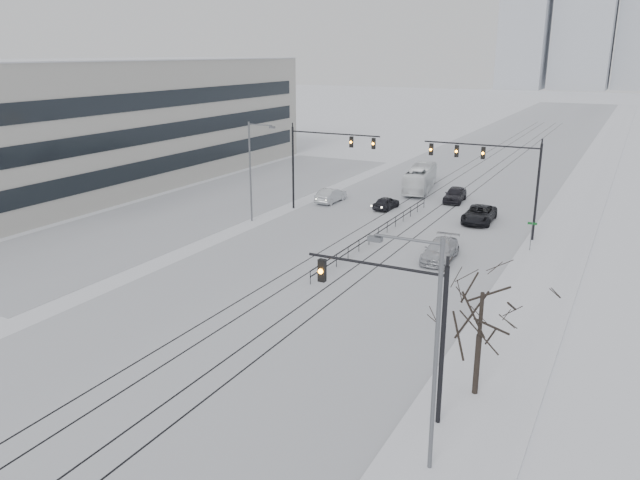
# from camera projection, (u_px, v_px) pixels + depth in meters

# --- Properties ---
(ground) EXTENTS (500.00, 500.00, 0.00)m
(ground) POSITION_uv_depth(u_px,v_px,m) (109.00, 420.00, 26.23)
(ground) COLOR silver
(ground) RESTS_ON ground
(road) EXTENTS (22.00, 260.00, 0.02)m
(road) POSITION_uv_depth(u_px,v_px,m) (470.00, 177.00, 77.29)
(road) COLOR silver
(road) RESTS_ON ground
(sidewalk_east) EXTENTS (5.00, 260.00, 0.16)m
(sidewalk_east) POSITION_uv_depth(u_px,v_px,m) (587.00, 187.00, 71.36)
(sidewalk_east) COLOR white
(sidewalk_east) RESTS_ON ground
(curb) EXTENTS (0.10, 260.00, 0.12)m
(curb) POSITION_uv_depth(u_px,v_px,m) (564.00, 185.00, 72.44)
(curb) COLOR gray
(curb) RESTS_ON ground
(parking_strip) EXTENTS (14.00, 60.00, 0.03)m
(parking_strip) POSITION_uv_depth(u_px,v_px,m) (218.00, 201.00, 64.78)
(parking_strip) COLOR silver
(parking_strip) RESTS_ON ground
(tram_rails) EXTENTS (5.30, 180.00, 0.01)m
(tram_rails) POSITION_uv_depth(u_px,v_px,m) (417.00, 212.00, 60.27)
(tram_rails) COLOR black
(tram_rails) RESTS_ON ground
(office_building) EXTENTS (20.20, 62.20, 14.11)m
(office_building) POSITION_uv_depth(u_px,v_px,m) (85.00, 124.00, 70.61)
(office_building) COLOR beige
(office_building) RESTS_ON ground
(skyline) EXTENTS (96.00, 48.00, 72.00)m
(skyline) POSITION_uv_depth(u_px,v_px,m) (623.00, 11.00, 248.04)
(skyline) COLOR #A8ADB8
(skyline) RESTS_ON ground
(traffic_mast_near) EXTENTS (6.10, 0.37, 7.00)m
(traffic_mast_near) POSITION_uv_depth(u_px,v_px,m) (405.00, 317.00, 25.29)
(traffic_mast_near) COLOR black
(traffic_mast_near) RESTS_ON ground
(traffic_mast_ne) EXTENTS (9.60, 0.37, 8.00)m
(traffic_mast_ne) POSITION_uv_depth(u_px,v_px,m) (496.00, 169.00, 50.78)
(traffic_mast_ne) COLOR black
(traffic_mast_ne) RESTS_ON ground
(traffic_mast_nw) EXTENTS (9.10, 0.37, 8.00)m
(traffic_mast_nw) POSITION_uv_depth(u_px,v_px,m) (320.00, 154.00, 58.99)
(traffic_mast_nw) COLOR black
(traffic_mast_nw) RESTS_ON ground
(street_light_east) EXTENTS (2.73, 0.25, 9.00)m
(street_light_east) POSITION_uv_depth(u_px,v_px,m) (428.00, 341.00, 21.71)
(street_light_east) COLOR #595B60
(street_light_east) RESTS_ON ground
(street_light_west) EXTENTS (2.73, 0.25, 9.00)m
(street_light_west) POSITION_uv_depth(u_px,v_px,m) (253.00, 165.00, 55.60)
(street_light_west) COLOR #595B60
(street_light_west) RESTS_ON ground
(bare_tree) EXTENTS (4.40, 4.40, 6.10)m
(bare_tree) POSITION_uv_depth(u_px,v_px,m) (482.00, 304.00, 26.81)
(bare_tree) COLOR black
(bare_tree) RESTS_ON ground
(median_fence) EXTENTS (0.06, 24.00, 1.00)m
(median_fence) POSITION_uv_depth(u_px,v_px,m) (378.00, 233.00, 51.61)
(median_fence) COLOR black
(median_fence) RESTS_ON ground
(street_sign) EXTENTS (0.70, 0.06, 2.40)m
(street_sign) POSITION_uv_depth(u_px,v_px,m) (531.00, 232.00, 47.83)
(street_sign) COLOR #595B60
(street_sign) RESTS_ON ground
(sedan_sb_inner) EXTENTS (1.79, 3.81, 1.26)m
(sedan_sb_inner) POSITION_uv_depth(u_px,v_px,m) (386.00, 203.00, 61.28)
(sedan_sb_inner) COLOR black
(sedan_sb_inner) RESTS_ON ground
(sedan_sb_outer) EXTENTS (1.64, 4.48, 1.46)m
(sedan_sb_outer) POSITION_uv_depth(u_px,v_px,m) (331.00, 195.00, 64.05)
(sedan_sb_outer) COLOR silver
(sedan_sb_outer) RESTS_ON ground
(sedan_nb_front) EXTENTS (2.67, 5.47, 1.50)m
(sedan_nb_front) POSITION_uv_depth(u_px,v_px,m) (479.00, 214.00, 56.48)
(sedan_nb_front) COLOR black
(sedan_nb_front) RESTS_ON ground
(sedan_nb_right) EXTENTS (2.33, 5.23, 1.49)m
(sedan_nb_right) POSITION_uv_depth(u_px,v_px,m) (440.00, 250.00, 46.24)
(sedan_nb_right) COLOR silver
(sedan_nb_right) RESTS_ON ground
(sedan_nb_far) EXTENTS (2.11, 4.65, 1.55)m
(sedan_nb_far) POSITION_uv_depth(u_px,v_px,m) (455.00, 195.00, 64.25)
(sedan_nb_far) COLOR black
(sedan_nb_far) RESTS_ON ground
(box_truck) EXTENTS (3.81, 9.99, 2.72)m
(box_truck) POSITION_uv_depth(u_px,v_px,m) (420.00, 179.00, 69.22)
(box_truck) COLOR white
(box_truck) RESTS_ON ground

